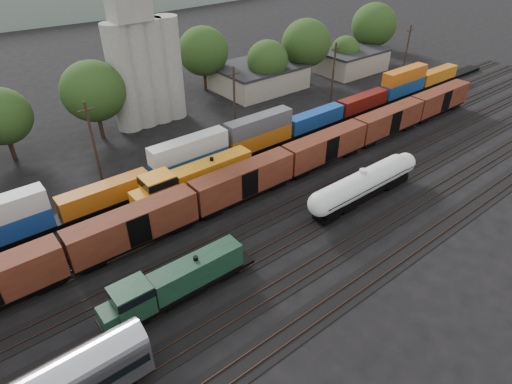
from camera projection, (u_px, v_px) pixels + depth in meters
ground at (262, 220)px, 53.94m from camera, size 600.00×600.00×0.00m
tracks at (262, 220)px, 53.91m from camera, size 180.00×33.20×0.20m
green_locomotive at (172, 284)px, 41.28m from camera, size 16.37×2.89×4.33m
tank_car_a at (361, 185)px, 55.67m from camera, size 18.31×3.28×4.80m
tank_car_b at (374, 179)px, 57.29m from camera, size 16.43×2.94×4.30m
orange_locomotive at (192, 180)px, 56.90m from camera, size 19.41×3.23×4.85m
boxcar_string at (134, 226)px, 47.93m from camera, size 138.20×2.90×4.20m
container_wall at (184, 163)px, 61.17m from camera, size 160.00×2.60×5.80m
grain_silo at (144, 61)px, 72.96m from camera, size 13.40×5.00×29.00m
industrial_sheds at (169, 106)px, 79.00m from camera, size 119.38×17.26×5.10m
tree_band at (150, 77)px, 77.03m from camera, size 162.93×20.01×14.10m
utility_poles at (171, 119)px, 64.88m from camera, size 122.20×0.36×12.00m
distant_hills at (10, 21)px, 247.40m from camera, size 860.00×286.00×130.00m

